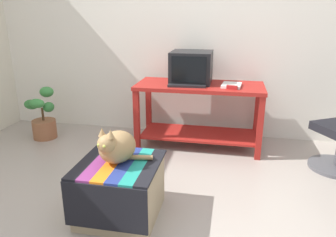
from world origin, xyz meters
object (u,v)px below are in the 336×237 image
(tv_monitor, at_px, (191,67))
(book, at_px, (232,85))
(keyboard, at_px, (187,85))
(stapler, at_px, (232,87))
(potted_plant, at_px, (43,119))
(ottoman_with_blanket, at_px, (120,189))
(desk, at_px, (199,104))
(cat, at_px, (116,146))

(tv_monitor, bearing_deg, book, -15.19)
(keyboard, distance_m, stapler, 0.47)
(book, xyz_separation_m, potted_plant, (-2.20, -0.09, -0.49))
(keyboard, height_order, stapler, stapler)
(ottoman_with_blanket, bearing_deg, potted_plant, 136.95)
(potted_plant, bearing_deg, ottoman_with_blanket, -43.05)
(potted_plant, bearing_deg, book, 2.32)
(tv_monitor, relative_size, ottoman_with_blanket, 0.74)
(desk, xyz_separation_m, potted_plant, (-1.86, -0.13, -0.25))
(tv_monitor, bearing_deg, ottoman_with_blanket, -101.42)
(desk, xyz_separation_m, keyboard, (-0.12, -0.13, 0.24))
(book, distance_m, ottoman_with_blanket, 1.70)
(ottoman_with_blanket, bearing_deg, tv_monitor, 78.48)
(keyboard, bearing_deg, cat, -107.95)
(ottoman_with_blanket, distance_m, cat, 0.34)
(tv_monitor, relative_size, potted_plant, 0.74)
(tv_monitor, distance_m, ottoman_with_blanket, 1.72)
(potted_plant, height_order, stapler, stapler)
(desk, relative_size, keyboard, 3.46)
(cat, height_order, potted_plant, cat)
(tv_monitor, relative_size, stapler, 4.05)
(desk, distance_m, stapler, 0.46)
(desk, distance_m, cat, 1.53)
(cat, distance_m, stapler, 1.52)
(cat, bearing_deg, tv_monitor, 94.73)
(desk, distance_m, keyboard, 0.30)
(ottoman_with_blanket, height_order, stapler, stapler)
(potted_plant, xyz_separation_m, stapler, (2.21, -0.05, 0.49))
(cat, relative_size, potted_plant, 0.68)
(desk, relative_size, cat, 3.40)
(tv_monitor, bearing_deg, keyboard, -94.56)
(keyboard, height_order, book, book)
(book, bearing_deg, cat, -113.24)
(desk, distance_m, potted_plant, 1.88)
(tv_monitor, bearing_deg, potted_plant, -173.04)
(stapler, bearing_deg, book, 13.92)
(book, bearing_deg, stapler, -81.62)
(keyboard, bearing_deg, desk, 42.80)
(tv_monitor, bearing_deg, stapler, -29.37)
(tv_monitor, distance_m, potted_plant, 1.88)
(keyboard, xyz_separation_m, ottoman_with_blanket, (-0.30, -1.34, -0.51))
(desk, relative_size, potted_plant, 2.30)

